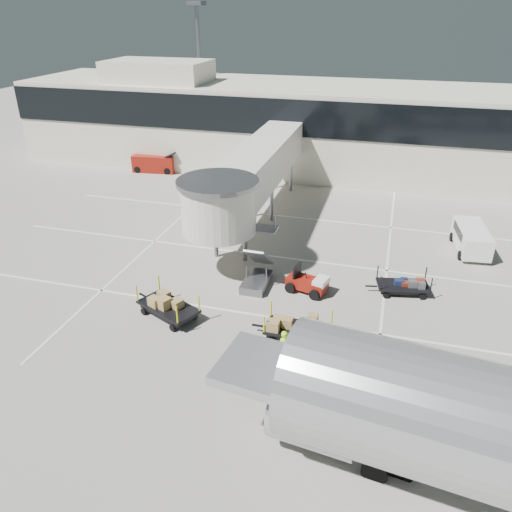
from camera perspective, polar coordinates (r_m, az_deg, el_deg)
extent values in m
plane|color=#B0AA9D|center=(25.44, 0.04, -9.35)|extent=(140.00, 140.00, 0.00)
cube|color=white|center=(27.01, 1.20, -6.91)|extent=(40.00, 0.15, 0.02)
cube|color=white|center=(32.91, 4.29, -0.33)|extent=(40.00, 0.15, 0.02)
cube|color=white|center=(39.17, 6.41, 4.21)|extent=(40.00, 0.15, 0.02)
cube|color=white|center=(33.33, 14.79, -0.84)|extent=(0.15, 30.00, 0.02)
cube|color=white|center=(36.77, -10.82, 2.31)|extent=(0.15, 30.00, 0.02)
cube|color=beige|center=(51.24, 9.45, 14.18)|extent=(64.00, 12.00, 8.00)
cube|color=black|center=(44.95, 8.63, 15.07)|extent=(64.00, 0.12, 3.20)
cube|color=beige|center=(53.56, -11.13, 20.04)|extent=(10.00, 6.00, 2.00)
cylinder|color=slate|center=(58.37, -6.42, 19.40)|extent=(0.36, 0.36, 15.00)
cube|color=slate|center=(57.88, -6.85, 26.78)|extent=(1.60, 1.60, 0.40)
cube|color=silver|center=(37.59, 0.37, 10.35)|extent=(3.00, 18.00, 2.80)
cylinder|color=silver|center=(29.48, -4.31, 5.48)|extent=(4.40, 4.40, 3.00)
cylinder|color=slate|center=(28.93, -4.42, 8.43)|extent=(4.80, 4.80, 0.25)
cylinder|color=slate|center=(32.64, -4.62, 2.24)|extent=(0.28, 0.28, 2.90)
cylinder|color=slate|center=(32.05, -1.25, 1.84)|extent=(0.28, 0.28, 2.90)
cylinder|color=slate|center=(38.76, -1.08, 6.42)|extent=(0.28, 0.28, 2.90)
cylinder|color=slate|center=(38.27, 1.81, 6.14)|extent=(0.28, 0.28, 2.90)
cylinder|color=slate|center=(45.14, 1.51, 9.43)|extent=(0.28, 0.28, 2.90)
cylinder|color=slate|center=(44.72, 4.02, 9.20)|extent=(0.28, 0.28, 2.90)
cube|color=slate|center=(29.65, 0.05, -3.00)|extent=(1.40, 2.60, 0.50)
cube|color=slate|center=(29.52, 0.37, -0.17)|extent=(1.20, 2.60, 2.06)
cube|color=slate|center=(30.20, 1.08, 3.11)|extent=(1.40, 1.20, 0.12)
cube|color=maroon|center=(29.13, 5.84, -3.11)|extent=(2.52, 1.66, 0.58)
cube|color=white|center=(28.65, 7.45, -2.88)|extent=(0.92, 1.20, 0.34)
cube|color=black|center=(29.09, 4.70, -1.80)|extent=(0.36, 0.96, 0.87)
cylinder|color=black|center=(29.03, 3.92, -3.65)|extent=(0.66, 0.39, 0.62)
cylinder|color=black|center=(30.01, 5.00, -2.59)|extent=(0.66, 0.39, 0.62)
cylinder|color=black|center=(28.49, 6.69, -4.43)|extent=(0.66, 0.39, 0.62)
cylinder|color=black|center=(29.48, 7.70, -3.33)|extent=(0.66, 0.39, 0.62)
cube|color=black|center=(30.02, 16.43, -3.20)|extent=(3.14, 2.02, 0.12)
cube|color=black|center=(30.10, 16.39, -3.49)|extent=(2.81, 1.74, 0.24)
cube|color=black|center=(29.73, 13.03, -3.38)|extent=(0.68, 0.21, 0.08)
cylinder|color=black|center=(29.43, 14.64, -4.42)|extent=(0.35, 0.20, 0.33)
cylinder|color=black|center=(30.54, 14.25, -3.15)|extent=(0.35, 0.20, 0.33)
cylinder|color=black|center=(29.90, 18.48, -4.47)|extent=(0.35, 0.20, 0.33)
cylinder|color=black|center=(30.99, 17.95, -3.22)|extent=(0.35, 0.20, 0.33)
cylinder|color=black|center=(28.96, 14.09, -3.05)|extent=(0.07, 0.07, 0.87)
cylinder|color=black|center=(30.08, 13.72, -1.81)|extent=(0.07, 0.07, 0.87)
cylinder|color=black|center=(29.61, 19.41, -3.15)|extent=(0.07, 0.07, 0.87)
cylinder|color=black|center=(30.70, 18.84, -1.93)|extent=(0.07, 0.07, 0.87)
cube|color=maroon|center=(30.36, 17.29, -2.57)|extent=(0.57, 0.38, 0.26)
cube|color=maroon|center=(29.83, 14.62, -2.59)|extent=(0.52, 0.34, 0.39)
cube|color=#141F3E|center=(30.16, 16.46, -2.64)|extent=(0.53, 0.36, 0.26)
cube|color=#444348|center=(29.57, 17.27, -3.20)|extent=(0.51, 0.40, 0.43)
cube|color=#141F3E|center=(29.62, 14.69, -2.87)|extent=(0.54, 0.44, 0.35)
cube|color=#141F3E|center=(30.19, 15.39, -2.33)|extent=(0.43, 0.39, 0.38)
cube|color=maroon|center=(30.31, 18.19, -2.76)|extent=(0.55, 0.43, 0.26)
cube|color=#141F3E|center=(29.80, 15.68, -2.78)|extent=(0.56, 0.41, 0.37)
cube|color=#9C7F55|center=(29.62, 16.27, -3.03)|extent=(0.52, 0.37, 0.41)
cube|color=black|center=(25.10, 4.82, -8.35)|extent=(3.24, 1.63, 0.13)
cube|color=black|center=(25.22, 4.80, -8.71)|extent=(2.92, 1.39, 0.27)
cube|color=black|center=(25.55, 0.37, -7.98)|extent=(0.76, 0.09, 0.09)
cylinder|color=black|center=(24.95, 1.86, -9.68)|extent=(0.37, 0.15, 0.37)
cylinder|color=black|center=(26.10, 2.64, -7.83)|extent=(0.37, 0.15, 0.37)
cylinder|color=black|center=(24.63, 7.08, -10.45)|extent=(0.37, 0.15, 0.37)
cylinder|color=black|center=(25.80, 7.60, -8.54)|extent=(0.37, 0.15, 0.37)
cylinder|color=#D8CE0B|center=(24.51, 0.93, -7.84)|extent=(0.08, 0.08, 0.97)
cylinder|color=#D8CE0B|center=(25.68, 1.76, -6.05)|extent=(0.08, 0.08, 0.97)
cylinder|color=#D8CE0B|center=(24.06, 8.20, -8.90)|extent=(0.08, 0.08, 0.97)
cylinder|color=#D8CE0B|center=(25.26, 8.67, -7.01)|extent=(0.08, 0.08, 0.97)
cube|color=#9C7F4B|center=(25.26, 2.83, -7.06)|extent=(0.61, 0.44, 0.57)
cube|color=#9C7F4B|center=(24.91, 2.11, -7.82)|extent=(0.49, 0.46, 0.40)
cube|color=#9C7F4B|center=(24.90, 5.87, -7.80)|extent=(0.51, 0.49, 0.54)
cube|color=#9C7F4B|center=(25.24, 7.17, -7.51)|extent=(0.50, 0.49, 0.42)
cube|color=#9C7F4B|center=(25.41, 2.89, -7.00)|extent=(0.70, 0.56, 0.46)
cube|color=#9C7F4B|center=(24.40, 6.76, -8.65)|extent=(0.63, 0.57, 0.56)
cube|color=#9C7F4B|center=(25.04, 5.22, -7.68)|extent=(0.47, 0.49, 0.44)
cube|color=black|center=(27.10, -9.99, -5.71)|extent=(3.76, 2.94, 0.13)
cube|color=black|center=(27.21, -9.96, -6.07)|extent=(3.35, 2.57, 0.28)
cube|color=black|center=(28.62, -12.66, -4.48)|extent=(0.75, 0.41, 0.09)
cylinder|color=black|center=(27.76, -12.70, -6.19)|extent=(0.41, 0.30, 0.38)
cylinder|color=black|center=(28.51, -10.30, -4.97)|extent=(0.41, 0.30, 0.38)
cylinder|color=black|center=(26.17, -9.50, -8.10)|extent=(0.41, 0.30, 0.38)
cylinder|color=black|center=(26.97, -7.06, -6.74)|extent=(0.41, 0.30, 0.38)
cylinder|color=#D8CE0B|center=(27.58, -13.45, -4.23)|extent=(0.08, 0.08, 1.01)
cylinder|color=#D8CE0B|center=(28.34, -11.03, -3.05)|extent=(0.08, 0.08, 1.01)
cylinder|color=#D8CE0B|center=(25.37, -9.01, -6.76)|extent=(0.08, 0.08, 1.01)
cylinder|color=#D8CE0B|center=(26.19, -6.52, -5.40)|extent=(0.08, 0.08, 1.01)
cube|color=#9C7F4B|center=(26.21, -9.55, -6.17)|extent=(0.74, 0.63, 0.43)
cube|color=#9C7F4B|center=(27.01, -9.62, -5.03)|extent=(0.67, 0.64, 0.48)
cube|color=#9C7F4B|center=(26.20, -9.75, -6.04)|extent=(0.77, 0.69, 0.56)
cube|color=#9C7F4B|center=(27.64, -10.26, -4.20)|extent=(0.75, 0.77, 0.54)
imported|color=#A2ED19|center=(23.36, 3.31, -10.46)|extent=(0.77, 0.70, 1.77)
cube|color=white|center=(36.50, 23.39, 1.92)|extent=(2.28, 4.58, 1.42)
cube|color=white|center=(38.36, 22.72, 2.78)|extent=(1.75, 0.70, 0.83)
cube|color=black|center=(36.52, 23.44, 2.56)|extent=(2.11, 2.94, 0.57)
cylinder|color=black|center=(35.25, 22.32, 0.07)|extent=(0.29, 0.65, 0.62)
cylinder|color=black|center=(35.71, 25.03, -0.13)|extent=(0.29, 0.65, 0.62)
cylinder|color=black|center=(37.84, 21.49, 2.06)|extent=(0.29, 0.65, 0.62)
cylinder|color=black|center=(38.28, 24.03, 1.85)|extent=(0.29, 0.65, 0.62)
cube|color=maroon|center=(51.32, -11.50, 10.35)|extent=(4.33, 2.19, 1.64)
cube|color=black|center=(50.42, -9.59, 11.45)|extent=(1.21, 1.64, 0.58)
cylinder|color=black|center=(51.34, -13.37, 9.59)|extent=(0.68, 0.34, 0.66)
cylinder|color=black|center=(52.69, -12.76, 10.10)|extent=(0.68, 0.34, 0.66)
cylinder|color=black|center=(50.26, -10.09, 9.53)|extent=(0.68, 0.34, 0.66)
cylinder|color=black|center=(51.64, -9.54, 10.05)|extent=(0.68, 0.34, 0.66)
cube|color=#B2B4B6|center=(17.94, 12.30, -15.29)|extent=(10.92, 4.30, 0.37)
cylinder|color=#B2B4B6|center=(19.21, 6.97, -17.65)|extent=(3.47, 2.83, 2.44)
cube|color=#B2B4B6|center=(18.55, 7.14, -15.54)|extent=(0.88, 0.37, 1.17)
cylinder|color=slate|center=(19.70, 16.38, -21.86)|extent=(0.32, 0.32, 1.17)
cylinder|color=black|center=(19.89, 16.27, -22.37)|extent=(0.99, 0.46, 0.96)
cylinder|color=slate|center=(19.24, 13.61, -21.74)|extent=(0.30, 0.30, 1.70)
cylinder|color=black|center=(19.63, 13.43, -22.77)|extent=(0.99, 0.46, 0.96)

